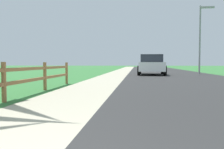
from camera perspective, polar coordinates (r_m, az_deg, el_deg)
ground_plane at (r=25.64m, az=4.34°, el=0.68°), size 120.00×120.00×0.00m
road_asphalt at (r=27.76m, az=11.71°, el=0.80°), size 7.00×66.00×0.01m
curb_concrete at (r=27.88m, az=-1.71°, el=0.86°), size 6.00×66.00×0.01m
grass_verge at (r=28.12m, az=-4.74°, el=0.88°), size 5.00×66.00×0.00m
rail_fence at (r=6.09m, az=-24.55°, el=-0.96°), size 0.11×10.04×0.95m
parked_suv_white at (r=19.17m, az=9.45°, el=2.37°), size 2.25×4.61×1.59m
street_lamp at (r=21.15m, az=20.67°, el=9.30°), size 1.17×0.20×5.63m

